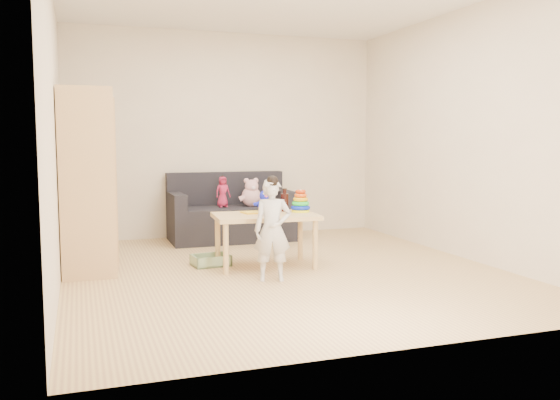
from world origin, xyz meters
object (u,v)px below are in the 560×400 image
object	(u,v)px
wardrobe	(86,181)
toddler	(272,231)
play_table	(265,240)
sofa	(231,223)

from	to	relation	value
wardrobe	toddler	distance (m)	1.87
wardrobe	play_table	world-z (taller)	wardrobe
wardrobe	play_table	xyz separation A→B (m)	(1.64, -0.42, -0.59)
sofa	play_table	bearing A→B (deg)	-91.83
wardrobe	sofa	bearing A→B (deg)	34.79
sofa	play_table	world-z (taller)	play_table
wardrobe	toddler	size ratio (longest dim) A/B	1.94
wardrobe	sofa	xyz separation A→B (m)	(1.70, 1.18, -0.64)
sofa	play_table	xyz separation A→B (m)	(-0.06, -1.61, 0.05)
toddler	sofa	bearing A→B (deg)	100.96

